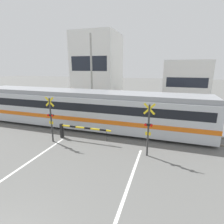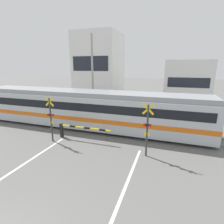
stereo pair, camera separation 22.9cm
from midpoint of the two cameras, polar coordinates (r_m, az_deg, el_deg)
rail_track_near at (r=14.37m, az=-0.34°, el=-6.62°), size 50.00×0.10×0.08m
rail_track_far at (r=15.65m, az=1.39°, el=-4.81°), size 50.00×0.10×0.08m
commuter_train at (r=15.50m, az=-8.60°, el=1.35°), size 20.71×3.04×3.23m
crossing_barrier_near at (r=13.25m, az=-11.86°, el=-5.50°), size 4.05×0.20×1.07m
crossing_barrier_far at (r=16.73m, az=10.17°, el=-1.15°), size 4.05×0.20×1.07m
crossing_signal_left at (r=12.96m, az=-18.89°, el=-1.62°), size 0.68×0.15×3.26m
crossing_signal_right at (r=10.43m, az=12.06°, el=-5.06°), size 0.68×0.15×3.26m
pedestrian at (r=19.11m, az=2.33°, el=1.74°), size 0.38×0.22×1.71m
building_left_of_street at (r=29.07m, az=-3.91°, el=14.40°), size 6.55×6.78×10.26m
building_right_of_street at (r=26.99m, az=23.25°, el=8.77°), size 5.72×6.78×6.05m
utility_pole_streetside at (r=20.34m, az=-6.07°, el=12.06°), size 0.22×0.22×8.72m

